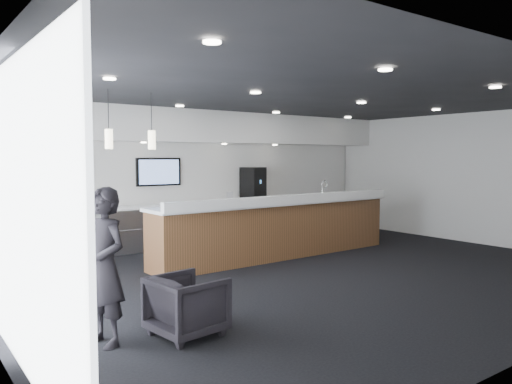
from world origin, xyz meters
TOP-DOWN VIEW (x-y plane):
  - ground at (0.00, 0.00)m, footprint 10.00×10.00m
  - ceiling at (0.00, 0.00)m, footprint 10.00×8.00m
  - back_wall at (0.00, 4.00)m, footprint 10.00×0.02m
  - right_wall at (5.00, 0.00)m, footprint 0.02×8.00m
  - soffit_bulkhead at (0.00, 3.55)m, footprint 10.00×0.90m
  - alcove_panel at (0.00, 3.97)m, footprint 9.80×0.06m
  - back_credenza at (-0.00, 3.64)m, footprint 5.06×0.66m
  - wall_tv at (-1.00, 3.91)m, footprint 1.05×0.08m
  - pendant_left at (-2.40, 0.80)m, footprint 0.12×0.12m
  - pendant_right at (-3.10, 0.80)m, footprint 0.12×0.12m
  - ceiling_can_lights at (0.00, 0.00)m, footprint 7.00×5.00m
  - service_counter at (0.35, 1.36)m, footprint 5.47×1.02m
  - coffee_machine at (1.41, 3.66)m, footprint 0.53×0.62m
  - info_sign_left at (0.63, 3.52)m, footprint 0.16×0.05m
  - info_sign_right at (1.40, 3.55)m, footprint 0.17×0.06m
  - armchair at (-3.20, -1.44)m, footprint 0.83×0.81m
  - lounge_guest at (-4.03, -1.18)m, footprint 0.55×0.69m
  - cup_0 at (1.77, 3.51)m, footprint 0.09×0.09m
  - cup_1 at (1.63, 3.51)m, footprint 0.13×0.13m
  - cup_2 at (1.49, 3.51)m, footprint 0.12×0.12m
  - cup_3 at (1.35, 3.51)m, footprint 0.12×0.12m

SIDE VIEW (x-z plane):
  - ground at x=0.00m, z-range 0.00..0.00m
  - armchair at x=-3.20m, z-range 0.00..0.68m
  - back_credenza at x=0.00m, z-range 0.00..0.95m
  - service_counter at x=0.35m, z-range -0.17..1.32m
  - lounge_guest at x=-4.03m, z-range 0.00..1.67m
  - cup_0 at x=1.77m, z-range 0.95..1.04m
  - cup_1 at x=1.63m, z-range 0.95..1.04m
  - cup_2 at x=1.49m, z-range 0.95..1.04m
  - cup_3 at x=1.35m, z-range 0.95..1.04m
  - info_sign_left at x=0.63m, z-range 0.95..1.16m
  - info_sign_right at x=1.40m, z-range 0.95..1.18m
  - coffee_machine at x=1.41m, z-range 0.95..1.73m
  - back_wall at x=0.00m, z-range 0.00..3.00m
  - right_wall at x=5.00m, z-range 0.00..3.00m
  - alcove_panel at x=0.00m, z-range 0.90..2.30m
  - wall_tv at x=-1.00m, z-range 1.34..1.96m
  - pendant_left at x=-2.40m, z-range 2.10..2.40m
  - pendant_right at x=-3.10m, z-range 2.10..2.40m
  - soffit_bulkhead at x=0.00m, z-range 2.30..3.00m
  - ceiling_can_lights at x=0.00m, z-range 2.96..2.98m
  - ceiling at x=0.00m, z-range 2.99..3.01m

